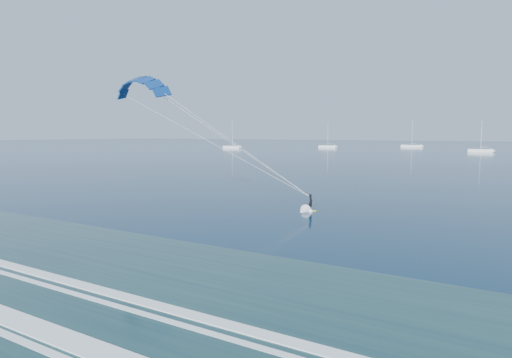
{
  "coord_description": "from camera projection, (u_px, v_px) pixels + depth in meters",
  "views": [
    {
      "loc": [
        21.08,
        -4.01,
        7.27
      ],
      "look_at": [
        1.47,
        27.33,
        3.55
      ],
      "focal_mm": 32.0,
      "sensor_mm": 36.0,
      "label": 1
    }
  ],
  "objects": [
    {
      "name": "kitesurfer_rig",
      "position": [
        222.0,
        137.0,
        43.13
      ],
      "size": [
        19.91,
        8.99,
        13.81
      ],
      "color": "#BACB17",
      "rests_on": "ground"
    },
    {
      "name": "sailboat_0",
      "position": [
        232.0,
        147.0,
        219.4
      ],
      "size": [
        9.65,
        2.4,
        13.0
      ],
      "color": "silver",
      "rests_on": "ground"
    },
    {
      "name": "sailboat_1",
      "position": [
        328.0,
        146.0,
        227.57
      ],
      "size": [
        9.13,
        2.4,
        12.47
      ],
      "color": "silver",
      "rests_on": "ground"
    },
    {
      "name": "sailboat_2",
      "position": [
        412.0,
        146.0,
        236.46
      ],
      "size": [
        10.73,
        2.4,
        14.19
      ],
      "color": "silver",
      "rests_on": "ground"
    },
    {
      "name": "sailboat_3",
      "position": [
        481.0,
        150.0,
        174.54
      ],
      "size": [
        8.72,
        2.4,
        12.1
      ],
      "color": "silver",
      "rests_on": "ground"
    }
  ]
}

